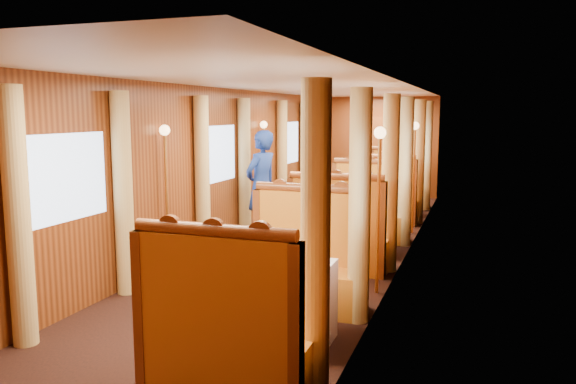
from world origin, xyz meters
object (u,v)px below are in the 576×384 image
at_px(rose_vase_mid, 357,193).
at_px(table_near, 273,303).
at_px(table_far, 391,196).
at_px(banquette_far_fwd, 383,201).
at_px(table_mid, 355,229).
at_px(passenger, 366,197).
at_px(rose_vase_far, 392,170).
at_px(banquette_near_aft, 306,269).
at_px(steward, 261,186).
at_px(teapot_left, 254,256).
at_px(banquette_mid_aft, 368,214).
at_px(banquette_near_fwd, 225,340).
at_px(teapot_right, 267,259).
at_px(fruit_plate, 299,267).
at_px(teapot_back, 265,254).
at_px(banquette_mid_fwd, 338,240).
at_px(tea_tray, 263,264).
at_px(banquette_far_aft, 398,188).

bearing_deg(rose_vase_mid, table_near, -90.36).
xyz_separation_m(table_far, banquette_far_fwd, (0.00, -1.01, 0.05)).
xyz_separation_m(table_mid, passenger, (-0.00, 0.80, 0.37)).
distance_m(banquette_far_fwd, rose_vase_far, 1.10).
xyz_separation_m(banquette_near_aft, rose_vase_far, (0.02, 5.95, 0.50)).
bearing_deg(rose_vase_mid, table_mid, 165.92).
bearing_deg(steward, teapot_left, 39.93).
height_order(table_mid, banquette_mid_aft, banquette_mid_aft).
xyz_separation_m(banquette_near_fwd, teapot_right, (-0.02, 0.92, 0.38)).
xyz_separation_m(banquette_near_fwd, steward, (-1.65, 4.88, 0.49)).
bearing_deg(table_far, fruit_plate, -87.74).
relative_size(banquette_mid_aft, table_far, 1.28).
height_order(teapot_right, teapot_back, teapot_back).
relative_size(banquette_mid_fwd, table_far, 1.28).
height_order(table_far, teapot_right, teapot_right).
bearing_deg(banquette_near_fwd, banquette_near_aft, 90.00).
height_order(table_mid, steward, steward).
relative_size(tea_tray, teapot_left, 1.90).
height_order(teapot_left, rose_vase_mid, rose_vase_mid).
xyz_separation_m(teapot_left, passenger, (0.16, 4.36, -0.08)).
relative_size(tea_tray, teapot_right, 2.39).
relative_size(table_near, banquette_far_aft, 0.78).
height_order(table_near, teapot_right, teapot_right).
bearing_deg(tea_tray, teapot_back, 104.40).
height_order(rose_vase_far, steward, steward).
bearing_deg(banquette_near_fwd, teapot_left, 99.50).
relative_size(table_mid, teapot_right, 7.39).
bearing_deg(steward, passenger, 123.95).
xyz_separation_m(banquette_far_aft, steward, (-1.65, -4.15, 0.49)).
height_order(banquette_far_aft, tea_tray, banquette_far_aft).
bearing_deg(passenger, teapot_left, -92.10).
bearing_deg(tea_tray, teapot_right, -15.95).
bearing_deg(fruit_plate, rose_vase_far, 92.07).
distance_m(banquette_near_fwd, banquette_far_fwd, 7.00).
height_order(banquette_mid_fwd, teapot_left, banquette_mid_fwd).
bearing_deg(banquette_mid_fwd, rose_vase_far, 89.69).
bearing_deg(banquette_far_fwd, table_near, -90.00).
bearing_deg(tea_tray, steward, 111.90).
bearing_deg(fruit_plate, banquette_near_fwd, -106.93).
bearing_deg(table_near, teapot_back, 155.07).
bearing_deg(rose_vase_far, banquette_mid_fwd, -90.31).
bearing_deg(banquette_mid_aft, banquette_far_aft, 90.00).
height_order(teapot_back, rose_vase_far, rose_vase_far).
bearing_deg(banquette_mid_aft, fruit_plate, -86.52).
bearing_deg(banquette_mid_fwd, teapot_left, -93.59).
relative_size(table_far, fruit_plate, 4.78).
bearing_deg(table_far, banquette_mid_fwd, -90.00).
xyz_separation_m(banquette_near_aft, rose_vase_mid, (0.02, 2.48, 0.50)).
bearing_deg(passenger, table_mid, -90.00).
distance_m(teapot_right, steward, 4.28).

